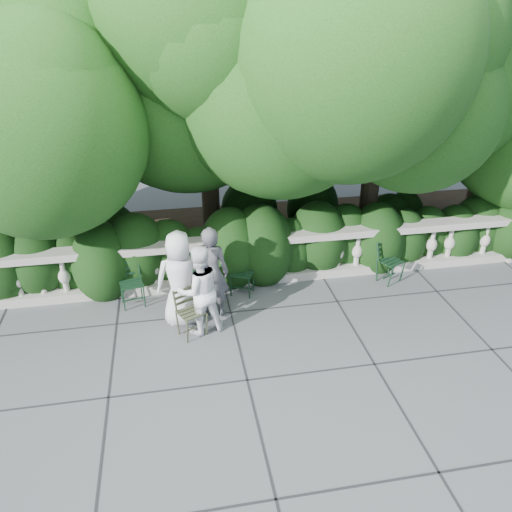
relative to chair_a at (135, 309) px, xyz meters
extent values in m
plane|color=#4C4F54|center=(2.19, -1.23, 0.00)|extent=(90.00, 90.00, 0.00)
cube|color=#9E998E|center=(2.19, 0.57, 0.09)|extent=(12.00, 0.32, 0.18)
cube|color=#9E998E|center=(2.19, 0.57, 0.93)|extent=(12.00, 0.36, 0.14)
cylinder|color=#3F3023|center=(-1.81, 2.17, 1.40)|extent=(0.40, 0.40, 2.80)
ellipsoid|color=#12350E|center=(-1.81, 1.73, 3.68)|extent=(5.28, 5.28, 3.96)
cylinder|color=#3F3023|center=(1.69, 2.77, 1.70)|extent=(0.40, 0.40, 3.40)
ellipsoid|color=#12350E|center=(1.69, 2.25, 4.44)|extent=(6.24, 6.24, 4.68)
cylinder|color=#3F3023|center=(5.19, 2.07, 1.50)|extent=(0.40, 0.40, 3.00)
ellipsoid|color=#12350E|center=(5.19, 1.61, 3.92)|extent=(5.52, 5.52, 4.14)
cylinder|color=#3F3023|center=(8.19, 2.57, 1.30)|extent=(0.40, 0.40, 2.60)
ellipsoid|color=#12350E|center=(8.19, 2.17, 3.40)|extent=(4.80, 4.80, 3.60)
imported|color=silver|center=(0.85, -0.53, 0.85)|extent=(0.84, 0.55, 1.70)
imported|color=#48474C|center=(1.37, -0.40, 0.85)|extent=(0.71, 0.56, 1.70)
imported|color=white|center=(1.14, -0.85, 0.79)|extent=(0.89, 0.76, 1.59)
camera|label=1|loc=(0.81, -7.83, 5.09)|focal=35.00mm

